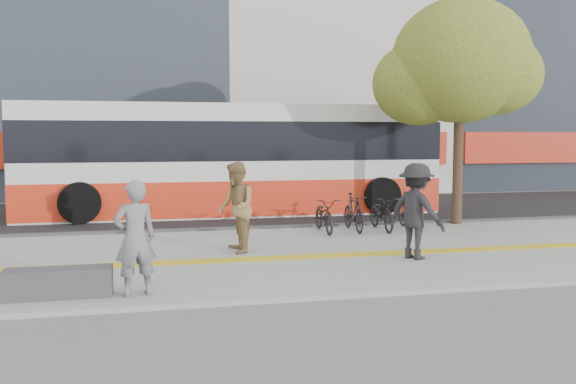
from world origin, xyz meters
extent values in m
plane|color=slate|center=(0.00, 0.00, 0.00)|extent=(120.00, 120.00, 0.00)
cube|color=gray|center=(0.00, 1.50, 0.04)|extent=(40.00, 7.00, 0.08)
cube|color=gold|center=(0.00, 1.00, 0.09)|extent=(40.00, 0.45, 0.01)
cube|color=black|center=(0.00, 9.00, 0.03)|extent=(40.00, 8.00, 0.06)
cube|color=#333335|center=(0.00, 5.00, 0.07)|extent=(40.00, 0.25, 0.14)
cube|color=red|center=(2.00, 14.05, 2.00)|extent=(19.00, 0.50, 1.40)
cube|color=#333335|center=(-2.60, -1.20, 0.30)|extent=(1.60, 0.45, 0.45)
cylinder|color=#382719|center=(7.20, 4.70, 1.68)|extent=(0.28, 0.28, 3.20)
ellipsoid|color=#426120|center=(7.20, 4.70, 4.60)|extent=(3.80, 3.80, 3.42)
ellipsoid|color=#426120|center=(6.20, 5.20, 4.00)|extent=(2.60, 2.60, 2.34)
ellipsoid|color=#426120|center=(8.10, 4.30, 4.20)|extent=(2.40, 2.40, 2.16)
ellipsoid|color=#426120|center=(7.50, 5.50, 5.40)|extent=(2.20, 2.20, 1.98)
cube|color=silver|center=(1.37, 8.50, 1.79)|extent=(12.96, 2.70, 3.45)
cube|color=red|center=(1.37, 8.50, 0.65)|extent=(12.98, 2.72, 1.08)
cube|color=black|center=(1.37, 8.50, 2.38)|extent=(12.98, 2.72, 1.19)
cylinder|color=black|center=(-3.16, 7.15, 0.65)|extent=(1.19, 0.38, 1.19)
cylinder|color=black|center=(-3.16, 9.85, 0.65)|extent=(1.19, 0.38, 1.19)
cylinder|color=black|center=(5.90, 7.15, 0.65)|extent=(1.19, 0.38, 1.19)
cylinder|color=black|center=(5.90, 9.85, 0.65)|extent=(1.19, 0.38, 1.19)
imported|color=black|center=(3.13, 4.00, 0.52)|extent=(0.64, 1.70, 0.88)
imported|color=black|center=(3.91, 4.00, 0.57)|extent=(0.51, 1.65, 0.98)
imported|color=black|center=(4.69, 4.00, 0.52)|extent=(0.64, 1.70, 0.88)
imported|color=black|center=(5.48, 4.00, 0.57)|extent=(0.51, 1.65, 0.98)
imported|color=black|center=(-1.44, -1.34, 0.98)|extent=(0.75, 0.60, 1.80)
imported|color=olive|center=(0.55, 1.79, 1.05)|extent=(0.78, 0.98, 1.93)
imported|color=black|center=(4.00, 0.38, 1.04)|extent=(1.26, 1.43, 1.93)
camera|label=1|loc=(-1.18, -10.98, 2.56)|focal=38.29mm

